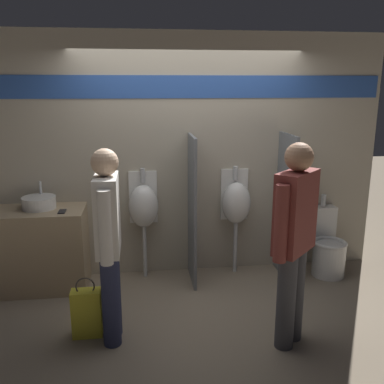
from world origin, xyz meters
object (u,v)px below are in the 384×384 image
object	(u,v)px
toilet	(327,248)
urinal_near_counter	(144,206)
cell_phone	(62,211)
person_in_vest	(294,238)
person_with_lanyard	(108,239)
sink_basin	(39,203)
urinal_far	(236,203)
shopping_bag	(87,313)

from	to	relation	value
toilet	urinal_near_counter	bearing A→B (deg)	175.25
cell_phone	person_in_vest	world-z (taller)	person_in_vest
urinal_near_counter	person_with_lanyard	xyz separation A→B (m)	(-0.30, -1.23, 0.08)
urinal_near_counter	sink_basin	bearing A→B (deg)	-175.01
urinal_far	shopping_bag	xyz separation A→B (m)	(-1.57, -1.15, -0.62)
sink_basin	shopping_bag	xyz separation A→B (m)	(0.56, -1.05, -0.72)
toilet	person_with_lanyard	world-z (taller)	person_with_lanyard
person_with_lanyard	shopping_bag	distance (m)	0.74
cell_phone	person_with_lanyard	distance (m)	1.10
person_in_vest	shopping_bag	distance (m)	1.89
shopping_bag	cell_phone	bearing A→B (deg)	108.97
toilet	person_with_lanyard	size ratio (longest dim) A/B	0.54
cell_phone	urinal_far	world-z (taller)	urinal_far
sink_basin	cell_phone	bearing A→B (deg)	-32.48
person_with_lanyard	person_in_vest	bearing A→B (deg)	-98.85
sink_basin	cell_phone	distance (m)	0.31
shopping_bag	urinal_far	bearing A→B (deg)	36.16
person_in_vest	person_with_lanyard	world-z (taller)	person_in_vest
urinal_far	person_in_vest	bearing A→B (deg)	-84.54
urinal_far	person_in_vest	world-z (taller)	person_in_vest
urinal_far	toilet	world-z (taller)	urinal_far
person_in_vest	urinal_far	bearing A→B (deg)	50.60
urinal_far	sink_basin	bearing A→B (deg)	-177.45
urinal_far	person_with_lanyard	bearing A→B (deg)	-137.75
urinal_near_counter	toilet	size ratio (longest dim) A/B	1.39
urinal_near_counter	person_in_vest	bearing A→B (deg)	-50.93
sink_basin	urinal_far	distance (m)	2.14
person_in_vest	shopping_bag	world-z (taller)	person_in_vest
person_in_vest	toilet	bearing A→B (deg)	9.97
sink_basin	person_with_lanyard	size ratio (longest dim) A/B	0.21
urinal_near_counter	person_in_vest	size ratio (longest dim) A/B	0.73
person_in_vest	person_with_lanyard	distance (m)	1.51
person_with_lanyard	shopping_bag	bearing A→B (deg)	71.25
urinal_near_counter	urinal_far	bearing A→B (deg)	0.00
toilet	shopping_bag	distance (m)	2.80
cell_phone	person_with_lanyard	xyz separation A→B (m)	(0.53, -0.97, 0.04)
sink_basin	toilet	world-z (taller)	sink_basin
person_with_lanyard	urinal_far	bearing A→B (deg)	-47.55
sink_basin	urinal_near_counter	world-z (taller)	urinal_near_counter
urinal_far	person_with_lanyard	size ratio (longest dim) A/B	0.75
person_in_vest	cell_phone	bearing A→B (deg)	104.35
cell_phone	shopping_bag	bearing A→B (deg)	-71.03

